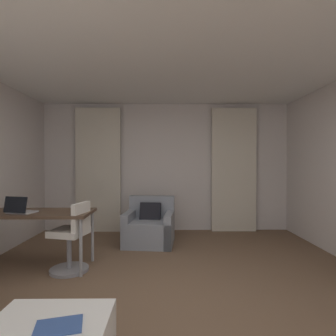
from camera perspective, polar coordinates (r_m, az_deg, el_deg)
ground_plane at (r=2.96m, az=-0.09°, el=-26.72°), size 12.00×12.00×0.00m
wall_window at (r=5.65m, az=-0.38°, el=0.16°), size 5.12×0.06×2.60m
ceiling at (r=2.91m, az=-0.09°, el=26.56°), size 5.12×6.12×0.06m
curtain_left_panel at (r=5.68m, az=-14.38°, el=-0.36°), size 0.90×0.06×2.50m
curtain_right_panel at (r=5.70m, az=13.59°, el=-0.36°), size 0.90×0.06×2.50m
armchair at (r=4.80m, az=-3.86°, el=-12.33°), size 0.88×0.84×0.79m
desk at (r=4.00m, az=-25.94°, el=-9.06°), size 1.44×0.63×0.75m
desk_chair at (r=3.79m, az=-19.43°, el=-14.13°), size 0.48×0.48×0.88m
laptop at (r=3.95m, az=-28.54°, el=-7.65°), size 0.37×0.32×0.22m
magazine_open at (r=2.06m, az=-21.90°, el=-28.37°), size 0.32×0.26×0.01m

